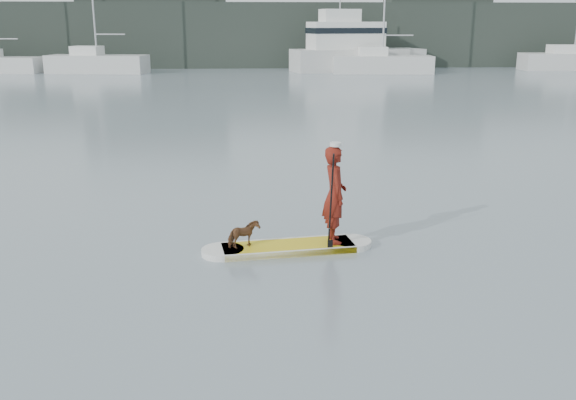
{
  "coord_description": "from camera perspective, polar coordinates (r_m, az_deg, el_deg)",
  "views": [
    {
      "loc": [
        -1.39,
        -11.55,
        4.21
      ],
      "look_at": [
        -0.6,
        -0.02,
        1.0
      ],
      "focal_mm": 40.0,
      "sensor_mm": 36.0,
      "label": 1
    }
  ],
  "objects": [
    {
      "name": "white_cap",
      "position": [
        11.97,
        4.26,
        4.96
      ],
      "size": [
        0.22,
        0.22,
        0.07
      ],
      "primitive_type": "cylinder",
      "color": "silver",
      "rests_on": "paddler"
    },
    {
      "name": "sailboat_f",
      "position": [
        65.12,
        23.97,
        11.36
      ],
      "size": [
        9.5,
        3.22,
        14.04
      ],
      "rotation": [
        0.0,
        0.0,
        -0.05
      ],
      "color": "silver",
      "rests_on": "ground"
    },
    {
      "name": "dog",
      "position": [
        12.05,
        -3.97,
        -3.08
      ],
      "size": [
        0.66,
        0.54,
        0.51
      ],
      "primitive_type": "imported",
      "rotation": [
        0.0,
        0.0,
        2.1
      ],
      "color": "brown",
      "rests_on": "paddleboard"
    },
    {
      "name": "shore_building_west",
      "position": [
        66.11,
        -11.86,
        15.47
      ],
      "size": [
        14.0,
        4.0,
        9.0
      ],
      "primitive_type": "cube",
      "color": "#202823",
      "rests_on": "ground"
    },
    {
      "name": "motor_yacht_a",
      "position": [
        58.54,
        5.72,
        13.26
      ],
      "size": [
        12.16,
        5.93,
        7.0
      ],
      "rotation": [
        0.0,
        0.0,
        0.21
      ],
      "color": "silver",
      "rests_on": "ground"
    },
    {
      "name": "paddle",
      "position": [
        11.92,
        3.82,
        -1.15
      ],
      "size": [
        0.1,
        0.3,
        2.0
      ],
      "rotation": [
        0.0,
        0.0,
        0.13
      ],
      "color": "black",
      "rests_on": "ground"
    },
    {
      "name": "shore_mass",
      "position": [
        64.57,
        -2.8,
        14.44
      ],
      "size": [
        90.0,
        6.0,
        6.0
      ],
      "primitive_type": "cube",
      "color": "#202823",
      "rests_on": "ground"
    },
    {
      "name": "sailboat_e",
      "position": [
        56.27,
        8.31,
        11.97
      ],
      "size": [
        8.57,
        3.4,
        12.15
      ],
      "rotation": [
        0.0,
        0.0,
        -0.08
      ],
      "color": "silver",
      "rests_on": "ground"
    },
    {
      "name": "shore_building_east",
      "position": [
        68.35,
        12.98,
        14.98
      ],
      "size": [
        10.0,
        4.0,
        8.0
      ],
      "primitive_type": "cube",
      "color": "#202823",
      "rests_on": "ground"
    },
    {
      "name": "paddleboard",
      "position": [
        12.28,
        -0.0,
        -4.23
      ],
      "size": [
        3.28,
        1.12,
        0.12
      ],
      "rotation": [
        0.0,
        0.0,
        0.13
      ],
      "color": "gold",
      "rests_on": "ground"
    },
    {
      "name": "sailboat_c",
      "position": [
        58.32,
        -16.65,
        11.64
      ],
      "size": [
        8.74,
        4.19,
        12.03
      ],
      "rotation": [
        0.0,
        0.0,
        -0.17
      ],
      "color": "silver",
      "rests_on": "ground"
    },
    {
      "name": "ground",
      "position": [
        12.37,
        2.76,
        -4.4
      ],
      "size": [
        140.0,
        140.0,
        0.0
      ],
      "primitive_type": "plane",
      "color": "slate",
      "rests_on": "ground"
    },
    {
      "name": "paddler",
      "position": [
        12.18,
        4.16,
        0.47
      ],
      "size": [
        0.49,
        0.71,
        1.87
      ],
      "primitive_type": "imported",
      "rotation": [
        0.0,
        0.0,
        1.64
      ],
      "color": "maroon",
      "rests_on": "paddleboard"
    }
  ]
}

